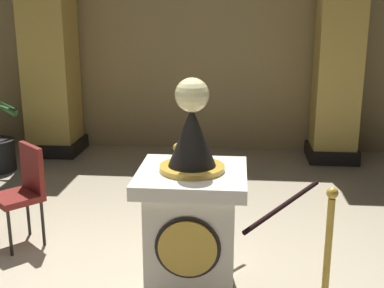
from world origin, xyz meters
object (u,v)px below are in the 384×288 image
at_px(pedestal_clock, 192,219).
at_px(cafe_chair_red, 24,186).
at_px(stanchion_near, 326,280).
at_px(stanchion_far, 178,212).

xyz_separation_m(pedestal_clock, cafe_chair_red, (-1.67, 0.82, -0.09)).
bearing_deg(stanchion_near, pedestal_clock, 163.83).
bearing_deg(cafe_chair_red, stanchion_near, -22.60).
height_order(pedestal_clock, stanchion_near, pedestal_clock).
distance_m(stanchion_far, cafe_chair_red, 1.47).
bearing_deg(stanchion_far, cafe_chair_red, -178.48).
distance_m(pedestal_clock, stanchion_near, 1.04).
xyz_separation_m(stanchion_far, cafe_chair_red, (-1.45, -0.04, 0.22)).
distance_m(pedestal_clock, cafe_chair_red, 1.86).
bearing_deg(stanchion_far, pedestal_clock, -76.01).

